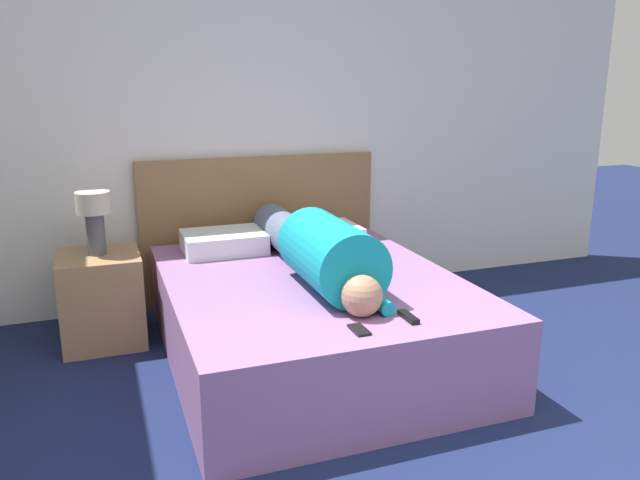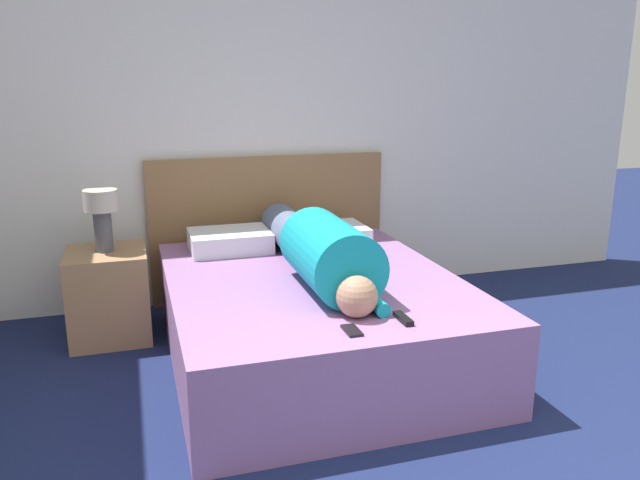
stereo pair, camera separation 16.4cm
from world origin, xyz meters
TOP-DOWN VIEW (x-y plane):
  - wall_back at (0.00, 3.33)m, footprint 5.60×0.06m
  - bed at (-0.24, 2.17)m, footprint 1.57×1.96m
  - headboard at (-0.24, 3.26)m, footprint 1.69×0.04m
  - nightstand at (-1.35, 2.82)m, footprint 0.47×0.50m
  - table_lamp at (-1.35, 2.82)m, footprint 0.20×0.20m
  - person_lying at (-0.21, 2.16)m, footprint 0.38×1.66m
  - pillow_near_headboard at (-0.59, 2.87)m, footprint 0.51×0.40m
  - pillow_second at (0.08, 2.87)m, footprint 0.48×0.40m
  - tv_remote at (-0.02, 1.42)m, footprint 0.04×0.15m
  - cell_phone at (-0.29, 1.38)m, footprint 0.06×0.13m

SIDE VIEW (x-z plane):
  - bed at x=-0.24m, z-range 0.00..0.48m
  - nightstand at x=-1.35m, z-range 0.00..0.55m
  - cell_phone at x=-0.29m, z-range 0.48..0.49m
  - tv_remote at x=-0.02m, z-range 0.48..0.51m
  - headboard at x=-0.24m, z-range 0.00..1.03m
  - pillow_second at x=0.08m, z-range 0.48..0.60m
  - pillow_near_headboard at x=-0.59m, z-range 0.48..0.61m
  - person_lying at x=-0.21m, z-range 0.46..0.83m
  - table_lamp at x=-1.35m, z-range 0.61..0.98m
  - wall_back at x=0.00m, z-range 0.00..2.60m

